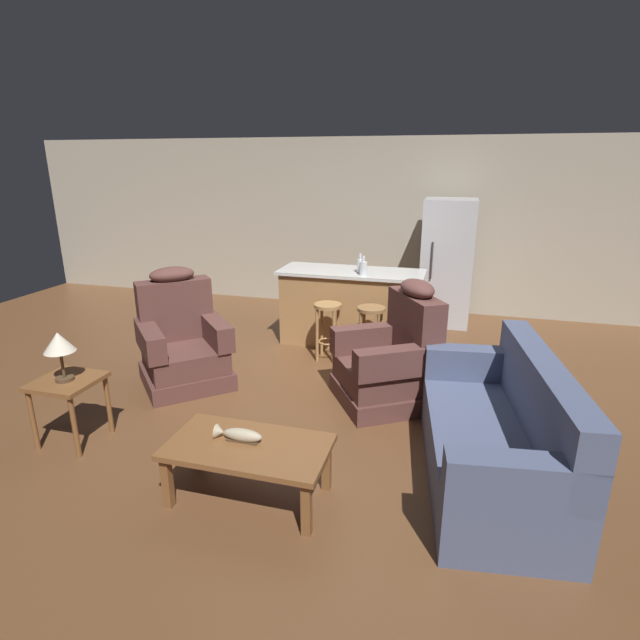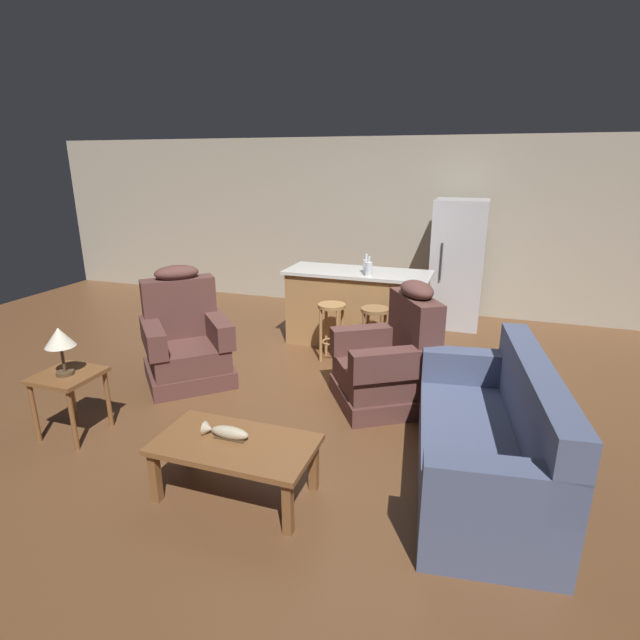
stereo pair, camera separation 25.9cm
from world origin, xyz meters
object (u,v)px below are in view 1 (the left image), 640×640
kitchen_island (351,307)px  bottle_short_amber (360,265)px  coffee_table (248,451)px  bar_stool_left (328,321)px  end_table (68,390)px  bar_stool_right (371,325)px  fish_figurine (238,435)px  table_lamp (59,345)px  recliner_near_island (392,361)px  recliner_near_lamp (182,344)px  bottle_tall_green (363,268)px  refrigerator (447,263)px  couch (498,436)px

kitchen_island → bottle_short_amber: bearing=-38.1°
kitchen_island → coffee_table: bearing=-90.1°
bar_stool_left → end_table: bearing=-124.1°
bar_stool_right → bottle_short_amber: bottle_short_amber is taller
fish_figurine → table_lamp: bearing=171.5°
fish_figurine → recliner_near_island: bearing=64.4°
recliner_near_lamp → bottle_short_amber: 2.29m
bar_stool_right → fish_figurine: bearing=-99.9°
fish_figurine → bottle_tall_green: 3.07m
coffee_table → refrigerator: bearing=75.9°
couch → bottle_short_amber: (-1.53, 2.45, 0.70)m
kitchen_island → bottle_short_amber: 0.58m
couch → bar_stool_left: bearing=-54.6°
end_table → bottle_tall_green: 3.38m
couch → refrigerator: 3.82m
coffee_table → fish_figurine: fish_figurine is taller
bottle_tall_green → bottle_short_amber: 0.14m
end_table → bottle_short_amber: (1.84, 2.86, 0.58)m
bottle_tall_green → recliner_near_lamp: bearing=-139.0°
recliner_near_island → table_lamp: bearing=-0.7°
couch → bottle_tall_green: (-1.47, 2.32, 0.70)m
fish_figurine → kitchen_island: kitchen_island is taller
recliner_near_lamp → end_table: recliner_near_lamp is taller
refrigerator → bottle_tall_green: size_ratio=7.58×
coffee_table → kitchen_island: (0.00, 3.25, 0.11)m
kitchen_island → bar_stool_left: bearing=-102.4°
coffee_table → kitchen_island: kitchen_island is taller
couch → kitchen_island: size_ratio=1.11×
coffee_table → bottle_tall_green: bearing=86.4°
kitchen_island → bar_stool_left: 0.65m
refrigerator → end_table: bearing=-124.2°
couch → recliner_near_island: 1.39m
end_table → table_lamp: bearing=-76.5°
fish_figurine → table_lamp: 1.69m
bottle_tall_green → couch: bearing=-57.7°
end_table → bottle_short_amber: bottle_short_amber is taller
end_table → refrigerator: refrigerator is taller
coffee_table → bar_stool_right: bearing=81.9°
bar_stool_right → table_lamp: bearing=-131.5°
recliner_near_island → table_lamp: 2.89m
kitchen_island → bar_stool_right: bearing=-59.6°
coffee_table → couch: (1.66, 0.71, -0.02)m
recliner_near_island → bottle_short_amber: 1.66m
couch → refrigerator: bearing=-89.5°
coffee_table → bar_stool_right: size_ratio=1.62×
coffee_table → table_lamp: size_ratio=2.68×
kitchen_island → end_table: bearing=-120.1°
couch → end_table: couch is taller
bar_stool_right → bottle_short_amber: 0.82m
bar_stool_left → refrigerator: refrigerator is taller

